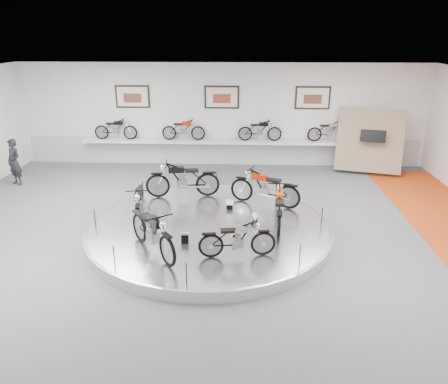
{
  "coord_description": "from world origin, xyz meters",
  "views": [
    {
      "loc": [
        0.87,
        -10.16,
        5.06
      ],
      "look_at": [
        0.38,
        0.6,
        1.11
      ],
      "focal_mm": 35.0,
      "sensor_mm": 36.0,
      "label": 1
    }
  ],
  "objects_px": {
    "shelf": "(222,142)",
    "bike_e": "(237,239)",
    "bike_c": "(139,203)",
    "bike_f": "(279,208)",
    "visitor": "(14,162)",
    "bike_a": "(265,187)",
    "bike_b": "(183,179)",
    "bike_d": "(152,231)",
    "display_platform": "(209,230)"
  },
  "relations": [
    {
      "from": "bike_a",
      "to": "bike_e",
      "type": "height_order",
      "value": "bike_a"
    },
    {
      "from": "bike_c",
      "to": "visitor",
      "type": "bearing_deg",
      "value": -134.44
    },
    {
      "from": "shelf",
      "to": "bike_e",
      "type": "height_order",
      "value": "bike_e"
    },
    {
      "from": "bike_f",
      "to": "visitor",
      "type": "height_order",
      "value": "visitor"
    },
    {
      "from": "bike_a",
      "to": "bike_c",
      "type": "bearing_deg",
      "value": 43.36
    },
    {
      "from": "shelf",
      "to": "bike_c",
      "type": "xyz_separation_m",
      "value": [
        -1.87,
        -6.2,
        -0.19
      ]
    },
    {
      "from": "bike_f",
      "to": "bike_b",
      "type": "bearing_deg",
      "value": 56.61
    },
    {
      "from": "bike_a",
      "to": "visitor",
      "type": "distance_m",
      "value": 8.92
    },
    {
      "from": "bike_b",
      "to": "bike_c",
      "type": "relative_size",
      "value": 1.1
    },
    {
      "from": "bike_b",
      "to": "bike_f",
      "type": "relative_size",
      "value": 1.06
    },
    {
      "from": "bike_a",
      "to": "bike_b",
      "type": "relative_size",
      "value": 0.95
    },
    {
      "from": "bike_b",
      "to": "visitor",
      "type": "bearing_deg",
      "value": -23.26
    },
    {
      "from": "display_platform",
      "to": "bike_d",
      "type": "distance_m",
      "value": 2.09
    },
    {
      "from": "display_platform",
      "to": "bike_d",
      "type": "height_order",
      "value": "bike_d"
    },
    {
      "from": "bike_a",
      "to": "bike_e",
      "type": "bearing_deg",
      "value": 99.2
    },
    {
      "from": "shelf",
      "to": "bike_d",
      "type": "relative_size",
      "value": 6.04
    },
    {
      "from": "bike_c",
      "to": "visitor",
      "type": "xyz_separation_m",
      "value": [
        -5.23,
        3.61,
        0.01
      ]
    },
    {
      "from": "bike_b",
      "to": "bike_d",
      "type": "relative_size",
      "value": 1.05
    },
    {
      "from": "bike_e",
      "to": "visitor",
      "type": "bearing_deg",
      "value": 136.84
    },
    {
      "from": "shelf",
      "to": "bike_c",
      "type": "distance_m",
      "value": 6.48
    },
    {
      "from": "bike_b",
      "to": "bike_c",
      "type": "distance_m",
      "value": 2.07
    },
    {
      "from": "shelf",
      "to": "visitor",
      "type": "distance_m",
      "value": 7.56
    },
    {
      "from": "bike_e",
      "to": "shelf",
      "type": "bearing_deg",
      "value": 87.18
    },
    {
      "from": "display_platform",
      "to": "shelf",
      "type": "relative_size",
      "value": 0.58
    },
    {
      "from": "display_platform",
      "to": "bike_c",
      "type": "relative_size",
      "value": 3.69
    },
    {
      "from": "display_platform",
      "to": "shelf",
      "type": "height_order",
      "value": "shelf"
    },
    {
      "from": "bike_a",
      "to": "bike_c",
      "type": "distance_m",
      "value": 3.62
    },
    {
      "from": "shelf",
      "to": "bike_b",
      "type": "relative_size",
      "value": 5.76
    },
    {
      "from": "bike_c",
      "to": "bike_b",
      "type": "bearing_deg",
      "value": 144.19
    },
    {
      "from": "display_platform",
      "to": "visitor",
      "type": "relative_size",
      "value": 3.92
    },
    {
      "from": "bike_a",
      "to": "bike_c",
      "type": "relative_size",
      "value": 1.05
    },
    {
      "from": "bike_b",
      "to": "bike_f",
      "type": "height_order",
      "value": "bike_b"
    },
    {
      "from": "visitor",
      "to": "bike_a",
      "type": "bearing_deg",
      "value": 16.2
    },
    {
      "from": "shelf",
      "to": "bike_d",
      "type": "height_order",
      "value": "bike_d"
    },
    {
      "from": "display_platform",
      "to": "bike_c",
      "type": "distance_m",
      "value": 2.0
    },
    {
      "from": "display_platform",
      "to": "visitor",
      "type": "distance_m",
      "value": 8.09
    },
    {
      "from": "bike_a",
      "to": "bike_d",
      "type": "xyz_separation_m",
      "value": [
        -2.67,
        -3.09,
        0.0
      ]
    },
    {
      "from": "display_platform",
      "to": "bike_d",
      "type": "relative_size",
      "value": 3.51
    },
    {
      "from": "shelf",
      "to": "bike_f",
      "type": "relative_size",
      "value": 6.1
    },
    {
      "from": "bike_e",
      "to": "bike_f",
      "type": "height_order",
      "value": "bike_f"
    },
    {
      "from": "shelf",
      "to": "bike_b",
      "type": "distance_m",
      "value": 4.45
    },
    {
      "from": "bike_b",
      "to": "bike_e",
      "type": "xyz_separation_m",
      "value": [
        1.73,
        -3.75,
        -0.13
      ]
    },
    {
      "from": "bike_a",
      "to": "bike_b",
      "type": "height_order",
      "value": "bike_b"
    },
    {
      "from": "bike_a",
      "to": "visitor",
      "type": "xyz_separation_m",
      "value": [
        -8.61,
        2.32,
        -0.02
      ]
    },
    {
      "from": "display_platform",
      "to": "bike_e",
      "type": "height_order",
      "value": "bike_e"
    },
    {
      "from": "bike_b",
      "to": "visitor",
      "type": "xyz_separation_m",
      "value": [
        -6.14,
        1.75,
        -0.04
      ]
    },
    {
      "from": "bike_e",
      "to": "visitor",
      "type": "relative_size",
      "value": 0.91
    },
    {
      "from": "display_platform",
      "to": "bike_c",
      "type": "xyz_separation_m",
      "value": [
        -1.87,
        0.2,
        0.66
      ]
    },
    {
      "from": "bike_c",
      "to": "bike_f",
      "type": "distance_m",
      "value": 3.69
    },
    {
      "from": "shelf",
      "to": "bike_c",
      "type": "bearing_deg",
      "value": -106.82
    }
  ]
}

